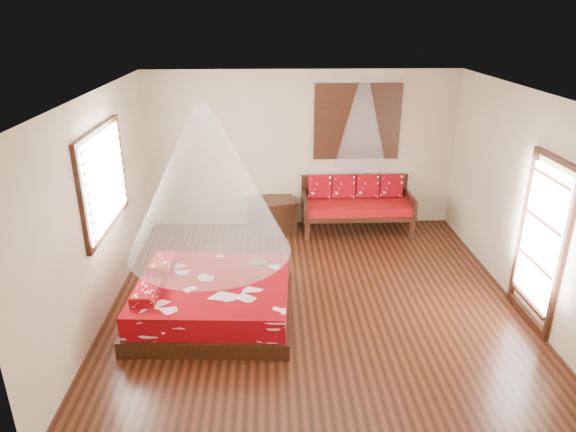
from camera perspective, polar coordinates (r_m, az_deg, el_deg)
The scene contains 10 objects.
room at distance 6.61m, azimuth 3.08°, elevation 1.34°, with size 5.54×5.54×2.84m.
bed at distance 6.77m, azimuth -8.39°, elevation -9.18°, with size 2.10×1.93×0.63m.
daybed at distance 9.26m, azimuth 7.62°, elevation 1.52°, with size 1.94×0.86×0.98m.
storage_chest at distance 9.27m, azimuth -1.82°, elevation 0.19°, with size 0.95×0.77×0.57m.
shutter_panel at distance 9.20m, azimuth 7.71°, elevation 10.30°, with size 1.52×0.06×1.32m.
window_left at distance 7.00m, azimuth -19.74°, elevation 3.84°, with size 0.10×1.74×1.34m.
glazed_door at distance 7.00m, azimuth 26.26°, elevation -2.75°, with size 0.08×1.02×2.16m.
wine_tray at distance 7.04m, azimuth -3.41°, elevation -4.89°, with size 0.23×0.23×0.19m.
mosquito_net_main at distance 6.11m, azimuth -9.05°, elevation 3.80°, with size 1.99×1.99×1.80m, color white.
mosquito_net_daybed at distance 8.73m, azimuth 8.25°, elevation 10.32°, with size 0.88×0.88×1.50m, color white.
Camera 1 is at (-0.60, -6.17, 3.72)m, focal length 32.00 mm.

